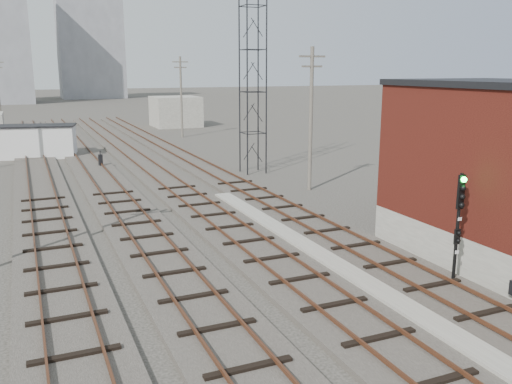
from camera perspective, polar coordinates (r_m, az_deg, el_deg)
ground at (r=63.39m, az=-13.93°, el=5.53°), size 320.00×320.00×0.00m
track_right at (r=43.67m, az=-6.02°, el=2.82°), size 3.20×90.00×0.39m
track_mid_right at (r=42.68m, az=-11.15°, el=2.41°), size 3.20×90.00×0.39m
track_mid_left at (r=42.04m, az=-16.48°, el=1.97°), size 3.20×90.00×0.39m
track_left at (r=41.78m, az=-21.92°, el=1.50°), size 3.20×90.00×0.39m
platform_curb at (r=20.76m, az=9.81°, el=-8.62°), size 0.90×28.00×0.26m
lattice_tower at (r=40.29m, az=-0.34°, el=12.62°), size 1.60×1.60×15.00m
utility_pole_right_a at (r=34.55m, az=5.80°, el=8.03°), size 1.80×0.24×9.00m
utility_pole_right_b at (r=62.44m, az=-7.88°, el=10.10°), size 1.80×0.24×9.00m
apartment_right at (r=153.27m, az=-17.04°, el=14.31°), size 16.00×12.00×26.00m
shed_right at (r=74.82m, az=-8.46°, el=8.38°), size 6.00×6.00×4.00m
signal_mast at (r=20.54m, az=20.56°, el=-2.76°), size 0.40×0.41×4.11m
switch_stand at (r=44.49m, az=-16.05°, el=3.22°), size 0.34×0.34×1.27m
site_trailer at (r=51.57m, az=-22.18°, el=4.98°), size 7.25×4.28×2.86m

